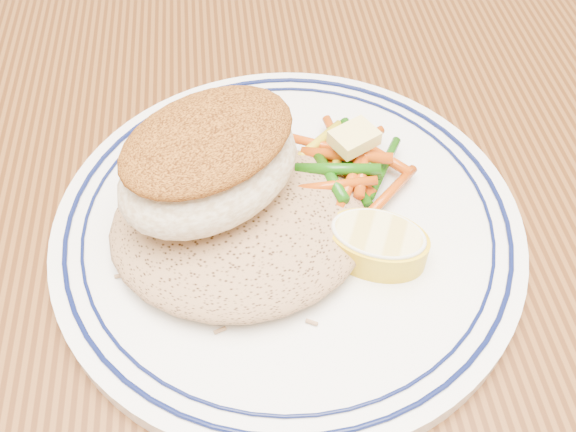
# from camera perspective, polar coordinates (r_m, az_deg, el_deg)

# --- Properties ---
(dining_table) EXTENTS (1.50, 0.90, 0.75)m
(dining_table) POSITION_cam_1_polar(r_m,az_deg,el_deg) (0.51, -1.40, -6.21)
(dining_table) COLOR #45230D
(dining_table) RESTS_ON ground
(plate) EXTENTS (0.30, 0.30, 0.02)m
(plate) POSITION_cam_1_polar(r_m,az_deg,el_deg) (0.41, 0.00, -0.93)
(plate) COLOR white
(plate) RESTS_ON dining_table
(rice_pilaf) EXTENTS (0.16, 0.14, 0.03)m
(rice_pilaf) POSITION_cam_1_polar(r_m,az_deg,el_deg) (0.39, -4.37, -0.47)
(rice_pilaf) COLOR #9B734D
(rice_pilaf) RESTS_ON plate
(fish_fillet) EXTENTS (0.14, 0.13, 0.06)m
(fish_fillet) POSITION_cam_1_polar(r_m,az_deg,el_deg) (0.37, -7.03, 4.81)
(fish_fillet) COLOR #F4E7CA
(fish_fillet) RESTS_ON rice_pilaf
(vegetable_pile) EXTENTS (0.09, 0.10, 0.03)m
(vegetable_pile) POSITION_cam_1_polar(r_m,az_deg,el_deg) (0.42, 5.01, 4.31)
(vegetable_pile) COLOR #17540A
(vegetable_pile) RESTS_ON plate
(butter_pat) EXTENTS (0.03, 0.03, 0.01)m
(butter_pat) POSITION_cam_1_polar(r_m,az_deg,el_deg) (0.41, 5.91, 6.93)
(butter_pat) COLOR #FBE57B
(butter_pat) RESTS_ON vegetable_pile
(lemon_wedge) EXTENTS (0.07, 0.07, 0.02)m
(lemon_wedge) POSITION_cam_1_polar(r_m,az_deg,el_deg) (0.38, 7.90, -2.40)
(lemon_wedge) COLOR yellow
(lemon_wedge) RESTS_ON plate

